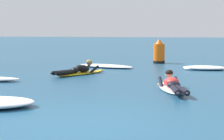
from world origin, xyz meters
name	(u,v)px	position (x,y,z in m)	size (l,w,h in m)	color
ground_plane	(144,68)	(0.00, 10.00, 0.00)	(120.00, 120.00, 0.00)	navy
surfer_near	(172,85)	(1.41, 4.05, 0.14)	(1.00, 2.55, 0.53)	white
surfer_far	(80,71)	(-1.98, 7.10, 0.14)	(1.52, 2.46, 0.54)	yellow
whitewater_mid_right	(106,66)	(-1.57, 9.72, 0.06)	(2.68, 1.69, 0.13)	white
whitewater_back	(205,68)	(2.46, 9.51, 0.08)	(1.73, 0.84, 0.17)	white
channel_marker_buoy	(159,53)	(0.47, 12.14, 0.47)	(0.55, 0.55, 1.15)	#EA5B0F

